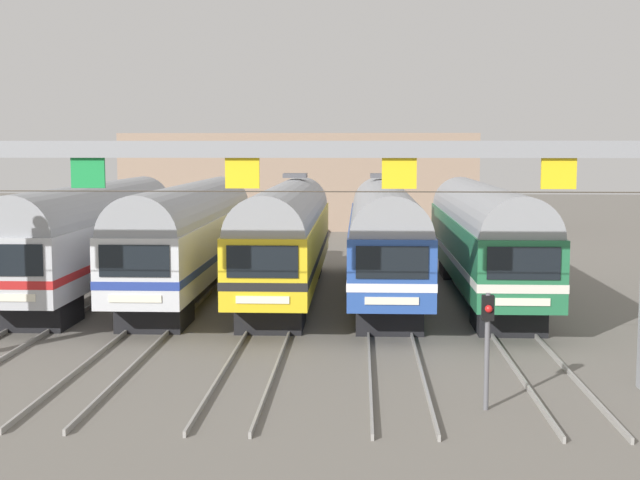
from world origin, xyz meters
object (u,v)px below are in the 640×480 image
Objects in this scene: commuter_train_yellow at (286,234)px; commuter_train_blue at (384,234)px; yard_signal_mast at (487,329)px; commuter_train_stainless at (93,233)px; commuter_train_silver at (189,233)px; catenary_gantry at (242,188)px; commuter_train_green at (483,235)px.

commuter_train_blue is at bearing 0.00° from commuter_train_yellow.
yard_signal_mast is (2.05, -15.62, -0.69)m from commuter_train_blue.
commuter_train_stainless and commuter_train_silver have the same top height.
catenary_gantry reaches higher than commuter_train_blue.
commuter_train_blue is 6.34× the size of yard_signal_mast.
catenary_gantry is at bearing -73.11° from commuter_train_silver.
yard_signal_mast is at bearing -56.73° from commuter_train_silver.
yard_signal_mast is at bearing -47.43° from commuter_train_stainless.
commuter_train_yellow is (8.19, 0.00, 0.00)m from commuter_train_stainless.
commuter_train_yellow reaches higher than yard_signal_mast.
commuter_train_stainless is 1.00× the size of commuter_train_green.
commuter_train_blue reaches higher than commuter_train_stainless.
commuter_train_stainless is 0.84× the size of catenary_gantry.
commuter_train_green reaches higher than yard_signal_mast.
commuter_train_stainless is at bearing 132.57° from yard_signal_mast.
yard_signal_mast is at bearing -19.00° from catenary_gantry.
catenary_gantry is (-8.19, -13.49, 2.56)m from commuter_train_green.
commuter_train_stainless is 21.21m from yard_signal_mast.
yard_signal_mast is (10.24, -15.61, -0.69)m from commuter_train_silver.
commuter_train_silver reaches higher than yard_signal_mast.
commuter_train_blue is 1.00× the size of commuter_train_green.
commuter_train_yellow is 6.34× the size of yard_signal_mast.
commuter_train_green is (16.39, 0.00, 0.00)m from commuter_train_stainless.
yard_signal_mast is at bearing -68.52° from commuter_train_yellow.
catenary_gantry is 7.59× the size of yard_signal_mast.
commuter_train_blue is 0.84× the size of catenary_gantry.
commuter_train_stainless is 15.99m from catenary_gantry.
commuter_train_silver is at bearing 0.00° from commuter_train_stainless.
commuter_train_yellow reaches higher than commuter_train_silver.
commuter_train_silver is at bearing -179.97° from commuter_train_blue.
commuter_train_silver is at bearing 106.89° from catenary_gantry.
yard_signal_mast is (-2.05, -15.61, -0.69)m from commuter_train_green.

